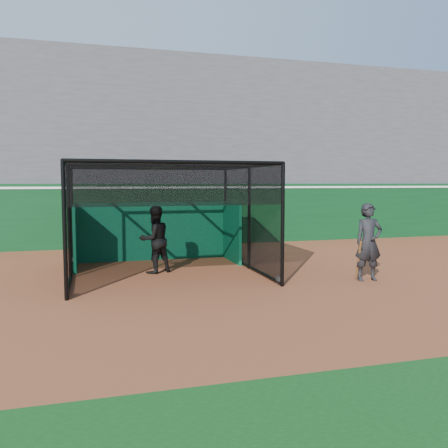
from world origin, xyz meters
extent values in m
plane|color=brown|center=(0.00, 0.00, 0.00)|extent=(120.00, 120.00, 0.00)
cube|color=#0A3A18|center=(0.00, 8.50, 1.25)|extent=(50.00, 0.45, 2.50)
cube|color=white|center=(0.00, 8.50, 2.35)|extent=(50.00, 0.50, 0.08)
cube|color=#4C4C4F|center=(0.00, 12.38, 3.88)|extent=(50.00, 7.85, 7.75)
cube|color=#4C4C4F|center=(0.00, 15.80, 8.35)|extent=(50.00, 0.30, 1.20)
cube|color=#085433|center=(-0.93, 4.96, 0.95)|extent=(4.92, 0.10, 1.90)
cylinder|color=black|center=(-3.45, 0.27, 0.11)|extent=(0.08, 0.22, 0.22)
cylinder|color=black|center=(1.59, 0.27, 0.11)|extent=(0.08, 0.22, 0.22)
cylinder|color=black|center=(-3.45, 4.88, 0.11)|extent=(0.08, 0.22, 0.22)
cylinder|color=black|center=(1.59, 4.88, 0.11)|extent=(0.08, 0.22, 0.22)
imported|color=black|center=(-1.18, 2.68, 0.95)|extent=(1.13, 1.02, 1.89)
imported|color=black|center=(4.02, 0.11, 1.01)|extent=(0.77, 0.54, 2.01)
cylinder|color=#593819|center=(3.77, 0.16, 0.55)|extent=(0.16, 0.38, 1.02)
camera|label=1|loc=(-2.94, -10.57, 2.54)|focal=38.00mm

